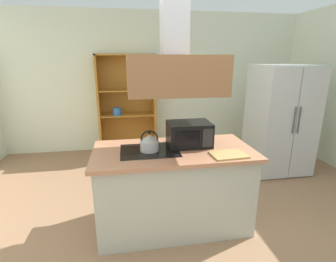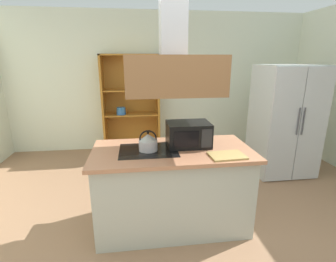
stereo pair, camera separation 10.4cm
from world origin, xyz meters
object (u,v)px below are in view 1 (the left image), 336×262
object	(u,v)px
dish_cabinet	(127,110)
kettle	(149,142)
microwave	(189,134)
cutting_board	(229,155)
refrigerator	(280,120)

from	to	relation	value
dish_cabinet	kettle	xyz separation A→B (m)	(0.21, -2.48, 0.15)
microwave	kettle	bearing A→B (deg)	-167.35
dish_cabinet	kettle	distance (m)	2.50
cutting_board	microwave	size ratio (longest dim) A/B	0.74
kettle	cutting_board	bearing A→B (deg)	-19.39
refrigerator	kettle	size ratio (longest dim) A/B	8.01
kettle	cutting_board	xyz separation A→B (m)	(0.75, -0.27, -0.08)
dish_cabinet	kettle	bearing A→B (deg)	-85.26
refrigerator	dish_cabinet	size ratio (longest dim) A/B	0.91
cutting_board	microwave	bearing A→B (deg)	130.55
kettle	microwave	size ratio (longest dim) A/B	0.47
refrigerator	cutting_board	bearing A→B (deg)	-136.30
refrigerator	microwave	distance (m)	2.08
kettle	cutting_board	size ratio (longest dim) A/B	0.64
kettle	microwave	xyz separation A→B (m)	(0.44, 0.10, 0.04)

